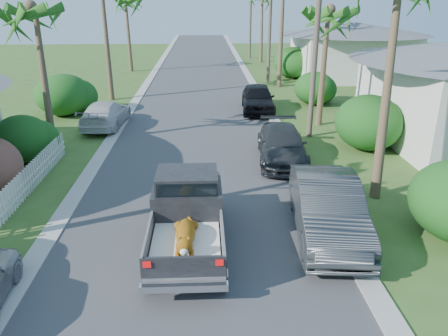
{
  "coord_description": "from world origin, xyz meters",
  "views": [
    {
      "loc": [
        0.33,
        -7.92,
        6.6
      ],
      "look_at": [
        0.93,
        5.26,
        1.4
      ],
      "focal_mm": 35.0,
      "sensor_mm": 36.0,
      "label": 1
    }
  ],
  "objects_px": {
    "parked_car_rn": "(327,208)",
    "utility_pole_d": "(250,16)",
    "palm_r_b": "(328,10)",
    "utility_pole_b": "(316,42)",
    "palm_l_b": "(34,8)",
    "parked_car_lf": "(106,114)",
    "pickup_truck": "(188,210)",
    "house_right_far": "(351,52)",
    "parked_car_rm": "(282,145)",
    "parked_car_rf": "(258,98)",
    "utility_pole_c": "(270,24)"
  },
  "relations": [
    {
      "from": "parked_car_rn",
      "to": "utility_pole_d",
      "type": "relative_size",
      "value": 0.57
    },
    {
      "from": "palm_r_b",
      "to": "utility_pole_b",
      "type": "bearing_deg",
      "value": -116.57
    },
    {
      "from": "parked_car_rn",
      "to": "palm_l_b",
      "type": "height_order",
      "value": "palm_l_b"
    },
    {
      "from": "parked_car_rn",
      "to": "parked_car_lf",
      "type": "xyz_separation_m",
      "value": [
        -8.87,
        11.93,
        -0.16
      ]
    },
    {
      "from": "pickup_truck",
      "to": "house_right_far",
      "type": "bearing_deg",
      "value": 63.89
    },
    {
      "from": "parked_car_rn",
      "to": "parked_car_rm",
      "type": "xyz_separation_m",
      "value": [
        -0.27,
        6.25,
        -0.15
      ]
    },
    {
      "from": "palm_l_b",
      "to": "palm_r_b",
      "type": "height_order",
      "value": "palm_l_b"
    },
    {
      "from": "parked_car_rm",
      "to": "house_right_far",
      "type": "relative_size",
      "value": 0.54
    },
    {
      "from": "parked_car_rm",
      "to": "parked_car_rf",
      "type": "bearing_deg",
      "value": 94.72
    },
    {
      "from": "house_right_far",
      "to": "palm_r_b",
      "type": "bearing_deg",
      "value": -113.11
    },
    {
      "from": "palm_l_b",
      "to": "utility_pole_d",
      "type": "relative_size",
      "value": 0.82
    },
    {
      "from": "pickup_truck",
      "to": "utility_pole_d",
      "type": "distance_m",
      "value": 40.49
    },
    {
      "from": "utility_pole_c",
      "to": "utility_pole_d",
      "type": "height_order",
      "value": "same"
    },
    {
      "from": "parked_car_rf",
      "to": "palm_r_b",
      "type": "height_order",
      "value": "palm_r_b"
    },
    {
      "from": "pickup_truck",
      "to": "house_right_far",
      "type": "height_order",
      "value": "house_right_far"
    },
    {
      "from": "parked_car_rn",
      "to": "palm_r_b",
      "type": "relative_size",
      "value": 0.72
    },
    {
      "from": "parked_car_rf",
      "to": "utility_pole_d",
      "type": "xyz_separation_m",
      "value": [
        2.0,
        24.71,
        3.79
      ]
    },
    {
      "from": "parked_car_rf",
      "to": "palm_l_b",
      "type": "xyz_separation_m",
      "value": [
        -10.4,
        -6.29,
        5.34
      ]
    },
    {
      "from": "parked_car_rn",
      "to": "parked_car_lf",
      "type": "bearing_deg",
      "value": 132.13
    },
    {
      "from": "parked_car_rn",
      "to": "palm_r_b",
      "type": "distance_m",
      "value": 13.02
    },
    {
      "from": "parked_car_rf",
      "to": "utility_pole_c",
      "type": "height_order",
      "value": "utility_pole_c"
    },
    {
      "from": "utility_pole_c",
      "to": "utility_pole_d",
      "type": "distance_m",
      "value": 15.0
    },
    {
      "from": "pickup_truck",
      "to": "palm_l_b",
      "type": "height_order",
      "value": "palm_l_b"
    },
    {
      "from": "parked_car_lf",
      "to": "utility_pole_c",
      "type": "bearing_deg",
      "value": -126.37
    },
    {
      "from": "pickup_truck",
      "to": "palm_r_b",
      "type": "distance_m",
      "value": 14.58
    },
    {
      "from": "pickup_truck",
      "to": "house_right_far",
      "type": "distance_m",
      "value": 29.99
    },
    {
      "from": "utility_pole_b",
      "to": "parked_car_rf",
      "type": "bearing_deg",
      "value": 110.72
    },
    {
      "from": "parked_car_rm",
      "to": "utility_pole_b",
      "type": "bearing_deg",
      "value": 64.28
    },
    {
      "from": "parked_car_rn",
      "to": "utility_pole_d",
      "type": "bearing_deg",
      "value": 93.01
    },
    {
      "from": "palm_l_b",
      "to": "utility_pole_c",
      "type": "height_order",
      "value": "utility_pole_c"
    },
    {
      "from": "pickup_truck",
      "to": "parked_car_rn",
      "type": "xyz_separation_m",
      "value": [
        4.06,
        0.25,
        -0.16
      ]
    },
    {
      "from": "parked_car_lf",
      "to": "utility_pole_b",
      "type": "distance_m",
      "value": 11.53
    },
    {
      "from": "palm_l_b",
      "to": "utility_pole_d",
      "type": "distance_m",
      "value": 33.42
    },
    {
      "from": "palm_l_b",
      "to": "palm_r_b",
      "type": "distance_m",
      "value": 13.73
    },
    {
      "from": "parked_car_lf",
      "to": "house_right_far",
      "type": "distance_m",
      "value": 23.3
    },
    {
      "from": "parked_car_rm",
      "to": "pickup_truck",
      "type": "bearing_deg",
      "value": -115.51
    },
    {
      "from": "palm_l_b",
      "to": "utility_pole_c",
      "type": "xyz_separation_m",
      "value": [
        12.4,
        16.0,
        -1.55
      ]
    },
    {
      "from": "house_right_far",
      "to": "utility_pole_b",
      "type": "xyz_separation_m",
      "value": [
        -7.4,
        -17.0,
        2.48
      ]
    },
    {
      "from": "parked_car_rn",
      "to": "utility_pole_d",
      "type": "xyz_separation_m",
      "value": [
        1.73,
        39.66,
        3.75
      ]
    },
    {
      "from": "pickup_truck",
      "to": "parked_car_rn",
      "type": "bearing_deg",
      "value": 3.59
    },
    {
      "from": "parked_car_rm",
      "to": "parked_car_rn",
      "type": "bearing_deg",
      "value": -82.81
    },
    {
      "from": "parked_car_rm",
      "to": "house_right_far",
      "type": "bearing_deg",
      "value": 69.98
    },
    {
      "from": "parked_car_rn",
      "to": "palm_r_b",
      "type": "bearing_deg",
      "value": 82.33
    },
    {
      "from": "parked_car_rf",
      "to": "utility_pole_c",
      "type": "bearing_deg",
      "value": 81.61
    },
    {
      "from": "parked_car_rm",
      "to": "utility_pole_c",
      "type": "xyz_separation_m",
      "value": [
        2.0,
        18.4,
        3.9
      ]
    },
    {
      "from": "palm_l_b",
      "to": "utility_pole_d",
      "type": "bearing_deg",
      "value": 68.2
    },
    {
      "from": "pickup_truck",
      "to": "parked_car_rm",
      "type": "height_order",
      "value": "pickup_truck"
    },
    {
      "from": "pickup_truck",
      "to": "parked_car_lf",
      "type": "distance_m",
      "value": 13.11
    },
    {
      "from": "parked_car_lf",
      "to": "utility_pole_d",
      "type": "height_order",
      "value": "utility_pole_d"
    },
    {
      "from": "parked_car_rf",
      "to": "utility_pole_b",
      "type": "bearing_deg",
      "value": -66.03
    }
  ]
}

